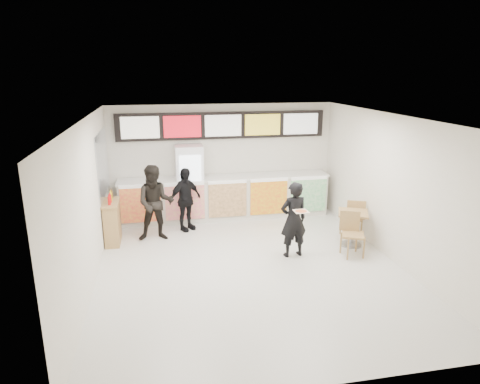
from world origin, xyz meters
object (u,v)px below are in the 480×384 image
object	(u,v)px
service_counter	(225,197)
customer_left	(155,203)
cafe_table	(352,222)
customer_main	(293,220)
condiment_ledge	(112,222)
drinks_fridge	(190,183)
customer_mid	(185,199)

from	to	relation	value
service_counter	customer_left	xyz separation A→B (m)	(-1.83, -1.22, 0.32)
customer_left	cafe_table	world-z (taller)	customer_left
customer_left	cafe_table	xyz separation A→B (m)	(4.33, -1.21, -0.34)
customer_main	condiment_ledge	size ratio (longest dim) A/B	1.40
condiment_ledge	drinks_fridge	bearing A→B (deg)	32.98
customer_left	customer_mid	size ratio (longest dim) A/B	1.13
customer_left	cafe_table	size ratio (longest dim) A/B	1.08
condiment_ledge	customer_left	bearing A→B (deg)	-0.73
service_counter	customer_left	bearing A→B (deg)	-146.27
service_counter	drinks_fridge	size ratio (longest dim) A/B	2.78
drinks_fridge	customer_left	world-z (taller)	drinks_fridge
customer_left	condiment_ledge	size ratio (longest dim) A/B	1.53
customer_main	customer_mid	world-z (taller)	customer_main
service_counter	drinks_fridge	world-z (taller)	drinks_fridge
customer_main	cafe_table	bearing A→B (deg)	-177.74
customer_main	cafe_table	size ratio (longest dim) A/B	0.99
cafe_table	drinks_fridge	bearing A→B (deg)	168.17
service_counter	customer_main	size ratio (longest dim) A/B	3.40
customer_main	customer_mid	distance (m)	2.92
customer_main	customer_left	world-z (taller)	customer_left
drinks_fridge	customer_mid	bearing A→B (deg)	-103.67
customer_main	customer_left	xyz separation A→B (m)	(-2.84, 1.49, 0.07)
cafe_table	service_counter	bearing A→B (deg)	159.44
service_counter	drinks_fridge	xyz separation A→B (m)	(-0.93, 0.02, 0.43)
service_counter	customer_mid	size ratio (longest dim) A/B	3.52
drinks_fridge	cafe_table	xyz separation A→B (m)	(3.43, -2.45, -0.45)
drinks_fridge	cafe_table	world-z (taller)	drinks_fridge
customer_left	condiment_ledge	bearing A→B (deg)	-178.67
customer_mid	drinks_fridge	bearing A→B (deg)	42.61
drinks_fridge	service_counter	bearing A→B (deg)	-0.99
condiment_ledge	service_counter	bearing A→B (deg)	23.17
service_counter	customer_main	world-z (taller)	customer_main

